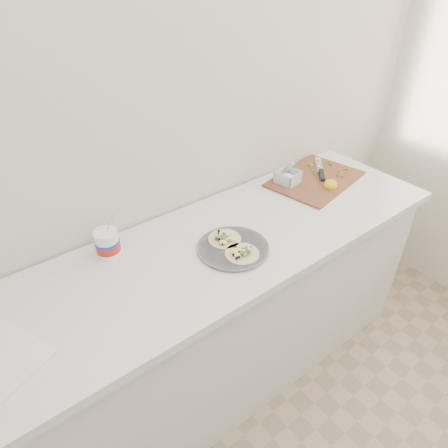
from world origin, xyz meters
TOP-DOWN VIEW (x-y plane):
  - counter at (0.00, 1.43)m, footprint 2.44×0.66m
  - taco_plate at (0.14, 1.34)m, footprint 0.30×0.30m
  - tub at (-0.28, 1.62)m, footprint 0.10×0.10m
  - cutboard at (0.84, 1.55)m, footprint 0.55×0.43m

SIDE VIEW (x-z plane):
  - counter at x=0.00m, z-range 0.00..0.90m
  - taco_plate at x=0.14m, z-range 0.90..0.94m
  - cutboard at x=0.84m, z-range 0.88..0.96m
  - tub at x=-0.28m, z-range 0.86..1.08m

